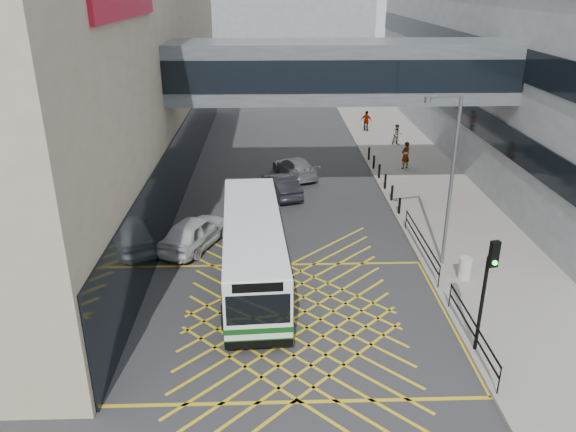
{
  "coord_description": "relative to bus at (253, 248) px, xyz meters",
  "views": [
    {
      "loc": [
        -0.71,
        -18.05,
        11.84
      ],
      "look_at": [
        0.0,
        4.0,
        2.6
      ],
      "focal_mm": 35.0,
      "sensor_mm": 36.0,
      "label": 1
    }
  ],
  "objects": [
    {
      "name": "skybridge",
      "position": [
        4.49,
        8.9,
        5.95
      ],
      "size": [
        20.0,
        4.1,
        3.0
      ],
      "color": "#4A5055",
      "rests_on": "ground"
    },
    {
      "name": "bus",
      "position": [
        0.0,
        0.0,
        0.0
      ],
      "size": [
        3.03,
        10.47,
        2.9
      ],
      "rotation": [
        0.0,
        0.0,
        0.06
      ],
      "color": "white",
      "rests_on": "ground"
    },
    {
      "name": "kerb_railings",
      "position": [
        7.64,
        -1.32,
        -0.67
      ],
      "size": [
        0.05,
        12.54,
        1.0
      ],
      "color": "black",
      "rests_on": "pavement"
    },
    {
      "name": "bollards",
      "position": [
        7.74,
        11.9,
        -0.94
      ],
      "size": [
        0.14,
        10.14,
        0.9
      ],
      "color": "black",
      "rests_on": "pavement"
    },
    {
      "name": "car_white",
      "position": [
        -2.89,
        3.45,
        -0.77
      ],
      "size": [
        3.78,
        5.3,
        1.56
      ],
      "primitive_type": "imported",
      "rotation": [
        0.0,
        0.0,
        2.74
      ],
      "color": "silver",
      "rests_on": "ground"
    },
    {
      "name": "pavement",
      "position": [
        10.49,
        11.9,
        -1.47
      ],
      "size": [
        6.0,
        54.0,
        0.16
      ],
      "primitive_type": "cube",
      "color": "gray",
      "rests_on": "ground"
    },
    {
      "name": "pedestrian_c",
      "position": [
        8.89,
        25.21,
        -0.55
      ],
      "size": [
        1.1,
        0.91,
        1.69
      ],
      "primitive_type": "imported",
      "rotation": [
        0.0,
        0.0,
        2.63
      ],
      "color": "gray",
      "rests_on": "pavement"
    },
    {
      "name": "car_silver",
      "position": [
        2.35,
        13.85,
        -0.88
      ],
      "size": [
        3.28,
        4.67,
        1.34
      ],
      "primitive_type": "imported",
      "rotation": [
        0.0,
        0.0,
        3.52
      ],
      "color": "#94979C",
      "rests_on": "ground"
    },
    {
      "name": "street_lamp",
      "position": [
        8.25,
        1.01,
        2.9
      ],
      "size": [
        1.7,
        0.62,
        7.53
      ],
      "rotation": [
        0.0,
        0.0,
        0.25
      ],
      "color": "slate",
      "rests_on": "pavement"
    },
    {
      "name": "litter_bin",
      "position": [
        8.96,
        -0.38,
        -0.92
      ],
      "size": [
        0.55,
        0.55,
        0.95
      ],
      "primitive_type": "cylinder",
      "color": "#ADA89E",
      "rests_on": "pavement"
    },
    {
      "name": "ground",
      "position": [
        1.49,
        -3.1,
        -1.55
      ],
      "size": [
        120.0,
        120.0,
        0.0
      ],
      "primitive_type": "plane",
      "color": "#333335"
    },
    {
      "name": "box_junction",
      "position": [
        1.49,
        -3.1,
        -1.55
      ],
      "size": [
        12.0,
        9.0,
        0.01
      ],
      "color": "gold",
      "rests_on": "ground"
    },
    {
      "name": "building_far",
      "position": [
        -0.51,
        56.9,
        7.45
      ],
      "size": [
        28.0,
        16.0,
        18.0
      ],
      "primitive_type": "cube",
      "color": "gray",
      "rests_on": "ground"
    },
    {
      "name": "car_dark",
      "position": [
        1.41,
        10.28,
        -0.89
      ],
      "size": [
        2.79,
        4.52,
        1.32
      ],
      "primitive_type": "imported",
      "rotation": [
        0.0,
        0.0,
        3.43
      ],
      "color": "black",
      "rests_on": "ground"
    },
    {
      "name": "traffic_light",
      "position": [
        7.77,
        -5.41,
        1.33
      ],
      "size": [
        0.33,
        0.5,
        4.19
      ],
      "rotation": [
        0.0,
        0.0,
        0.23
      ],
      "color": "black",
      "rests_on": "pavement"
    },
    {
      "name": "pedestrian_a",
      "position": [
        9.83,
        14.82,
        -0.48
      ],
      "size": [
        0.89,
        0.82,
        1.83
      ],
      "primitive_type": "imported",
      "rotation": [
        0.0,
        0.0,
        3.67
      ],
      "color": "gray",
      "rests_on": "pavement"
    },
    {
      "name": "pedestrian_b",
      "position": [
        10.55,
        20.82,
        -0.61
      ],
      "size": [
        0.8,
        0.5,
        1.57
      ],
      "primitive_type": "imported",
      "rotation": [
        0.0,
        0.0,
        0.07
      ],
      "color": "gray",
      "rests_on": "pavement"
    }
  ]
}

